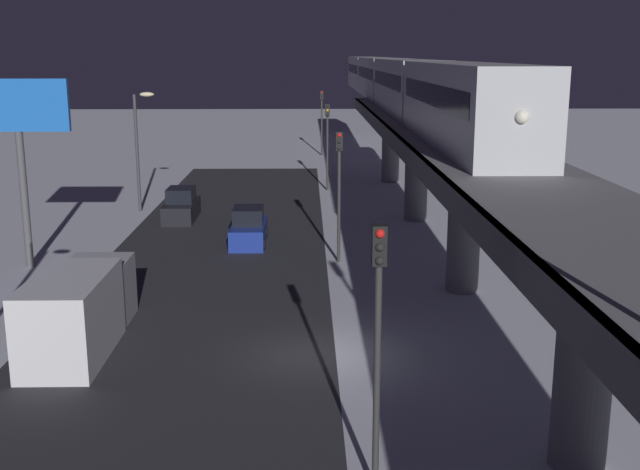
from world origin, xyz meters
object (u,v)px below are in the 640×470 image
object	(u,v)px
traffic_light_mid	(339,178)
traffic_light_far	(327,134)
sedan_black	(181,207)
sedan_blue	(249,229)
traffic_light_near	(378,322)
traffic_light_distant	(322,113)
subway_train	(393,80)
commercial_billboard	(18,124)
box_truck	(79,309)

from	to	relation	value
traffic_light_mid	traffic_light_far	xyz separation A→B (m)	(0.00, -20.59, 0.00)
sedan_black	traffic_light_far	world-z (taller)	traffic_light_far
sedan_blue	traffic_light_near	xyz separation A→B (m)	(-4.70, 24.55, 3.41)
traffic_light_near	traffic_light_distant	size ratio (longest dim) A/B	1.00
traffic_light_near	traffic_light_far	size ratio (longest dim) A/B	1.00
subway_train	sedan_blue	world-z (taller)	subway_train
traffic_light_mid	commercial_billboard	size ratio (longest dim) A/B	0.72
traffic_light_distant	subway_train	bearing A→B (deg)	106.85
traffic_light_mid	traffic_light_far	size ratio (longest dim) A/B	1.00
traffic_light_distant	traffic_light_near	bearing A→B (deg)	90.00
box_truck	commercial_billboard	size ratio (longest dim) A/B	0.83
sedan_black	sedan_blue	bearing A→B (deg)	126.02
sedan_black	traffic_light_far	xyz separation A→B (m)	(-9.30, -10.30, 3.40)
subway_train	traffic_light_distant	xyz separation A→B (m)	(5.14, -16.97, -3.81)
subway_train	traffic_light_near	world-z (taller)	subway_train
box_truck	traffic_light_far	bearing A→B (deg)	-106.69
subway_train	commercial_billboard	xyz separation A→B (m)	(20.03, 24.84, -1.18)
box_truck	traffic_light_mid	distance (m)	14.88
sedan_blue	traffic_light_distant	size ratio (longest dim) A/B	0.70
traffic_light_distant	commercial_billboard	xyz separation A→B (m)	(14.89, 41.82, 2.63)
box_truck	commercial_billboard	bearing A→B (deg)	-62.74
traffic_light_near	box_truck	bearing A→B (deg)	-44.99
box_truck	subway_train	bearing A→B (deg)	-112.53
subway_train	commercial_billboard	distance (m)	31.93
sedan_blue	box_truck	distance (m)	15.81
traffic_light_near	traffic_light_distant	distance (m)	61.77
box_truck	traffic_light_near	bearing A→B (deg)	135.01
subway_train	traffic_light_mid	size ratio (longest dim) A/B	11.57
traffic_light_near	traffic_light_mid	world-z (taller)	same
box_truck	sedan_black	bearing A→B (deg)	-90.54
box_truck	traffic_light_mid	bearing A→B (deg)	-130.58
subway_train	traffic_light_mid	world-z (taller)	subway_train
traffic_light_mid	sedan_blue	bearing A→B (deg)	-40.10
traffic_light_distant	commercial_billboard	distance (m)	44.47
box_truck	traffic_light_near	xyz separation A→B (m)	(-9.50, 9.50, 2.85)
traffic_light_distant	commercial_billboard	world-z (taller)	commercial_billboard
commercial_billboard	sedan_black	bearing A→B (deg)	-117.08
sedan_black	traffic_light_near	xyz separation A→B (m)	(-9.30, 30.87, 3.40)
sedan_black	box_truck	world-z (taller)	box_truck
sedan_black	traffic_light_distant	xyz separation A→B (m)	(-9.30, -30.89, 3.40)
sedan_black	commercial_billboard	distance (m)	13.67
box_truck	traffic_light_near	distance (m)	13.73
commercial_billboard	traffic_light_near	bearing A→B (deg)	126.73
subway_train	sedan_blue	xyz separation A→B (m)	(9.84, 20.25, -7.23)
commercial_billboard	traffic_light_distant	bearing A→B (deg)	-109.59
sedan_blue	traffic_light_mid	world-z (taller)	traffic_light_mid
sedan_blue	traffic_light_mid	xyz separation A→B (m)	(-4.70, 3.96, 3.41)
sedan_black	traffic_light_far	bearing A→B (deg)	-132.07
sedan_blue	traffic_light_mid	size ratio (longest dim) A/B	0.70
sedan_blue	box_truck	bearing A→B (deg)	-107.69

